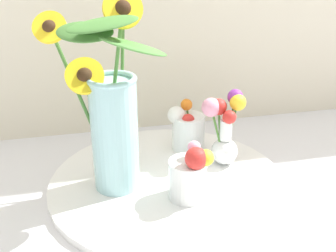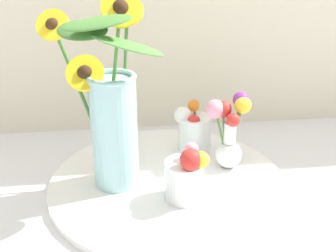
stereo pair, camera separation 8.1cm
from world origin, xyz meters
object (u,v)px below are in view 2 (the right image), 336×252
(vase_small_back, at_px, (193,130))
(serving_tray, at_px, (168,182))
(vase_small_center, at_px, (186,176))
(mason_jar_sunflowers, at_px, (112,114))
(vase_bulb_right, at_px, (229,131))

(vase_small_back, bearing_deg, serving_tray, -121.26)
(serving_tray, relative_size, vase_small_center, 4.25)
(vase_small_center, xyz_separation_m, vase_small_back, (0.05, 0.21, 0.00))
(serving_tray, xyz_separation_m, mason_jar_sunflowers, (-0.11, -0.00, 0.17))
(vase_bulb_right, bearing_deg, mason_jar_sunflowers, -169.48)
(mason_jar_sunflowers, xyz_separation_m, vase_small_back, (0.19, 0.13, -0.11))
(serving_tray, height_order, vase_small_back, vase_small_back)
(vase_small_center, bearing_deg, vase_small_back, 75.89)
(serving_tray, bearing_deg, vase_small_center, -71.70)
(vase_small_back, bearing_deg, mason_jar_sunflowers, -145.62)
(mason_jar_sunflowers, distance_m, vase_bulb_right, 0.27)
(mason_jar_sunflowers, height_order, vase_small_back, mason_jar_sunflowers)
(vase_bulb_right, bearing_deg, vase_small_back, 128.24)
(mason_jar_sunflowers, height_order, vase_small_center, mason_jar_sunflowers)
(mason_jar_sunflowers, relative_size, vase_bulb_right, 2.34)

